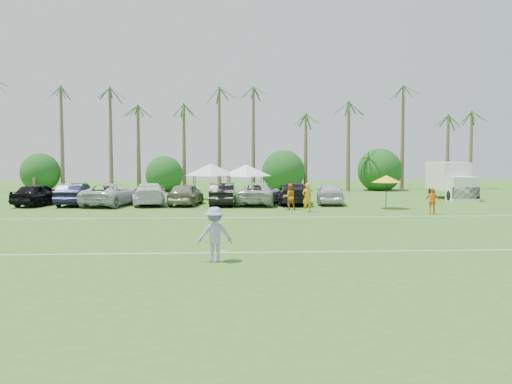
{
  "coord_description": "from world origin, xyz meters",
  "views": [
    {
      "loc": [
        -0.17,
        -20.04,
        3.92
      ],
      "look_at": [
        1.77,
        13.12,
        1.6
      ],
      "focal_mm": 40.0,
      "sensor_mm": 36.0,
      "label": 1
    }
  ],
  "objects": [
    {
      "name": "bush_tree_3",
      "position": [
        16.0,
        39.0,
        1.8
      ],
      "size": [
        4.0,
        4.0,
        4.0
      ],
      "color": "brown",
      "rests_on": "ground"
    },
    {
      "name": "palm_tree_0",
      "position": [
        -22.0,
        38.0,
        7.48
      ],
      "size": [
        2.4,
        2.4,
        8.9
      ],
      "color": "brown",
      "rests_on": "ground"
    },
    {
      "name": "palm_tree_10",
      "position": [
        23.0,
        38.0,
        9.21
      ],
      "size": [
        2.4,
        2.4,
        10.9
      ],
      "color": "brown",
      "rests_on": "ground"
    },
    {
      "name": "bush_tree_0",
      "position": [
        -19.0,
        39.0,
        1.8
      ],
      "size": [
        4.0,
        4.0,
        4.0
      ],
      "color": "brown",
      "rests_on": "ground"
    },
    {
      "name": "palm_tree_3",
      "position": [
        -8.0,
        38.0,
        10.06
      ],
      "size": [
        2.4,
        2.4,
        11.9
      ],
      "color": "brown",
      "rests_on": "ground"
    },
    {
      "name": "palm_tree_2",
      "position": [
        -12.0,
        38.0,
        9.21
      ],
      "size": [
        2.4,
        2.4,
        10.9
      ],
      "color": "brown",
      "rests_on": "ground"
    },
    {
      "name": "sideline_player_b",
      "position": [
        4.37,
        18.51,
        0.88
      ],
      "size": [
        0.95,
        0.78,
        1.77
      ],
      "primitive_type": "imported",
      "rotation": [
        0.0,
        0.0,
        3.28
      ],
      "color": "orange",
      "rests_on": "ground"
    },
    {
      "name": "ground",
      "position": [
        0.0,
        0.0,
        0.0
      ],
      "size": [
        120.0,
        120.0,
        0.0
      ],
      "primitive_type": "plane",
      "color": "#35681F",
      "rests_on": "ground"
    },
    {
      "name": "sideline_player_c",
      "position": [
        13.04,
        15.02,
        0.84
      ],
      "size": [
        1.06,
        0.71,
        1.67
      ],
      "primitive_type": "imported",
      "rotation": [
        0.0,
        0.0,
        2.8
      ],
      "color": "orange",
      "rests_on": "ground"
    },
    {
      "name": "parked_car_7",
      "position": [
        5.21,
        22.51,
        0.83
      ],
      "size": [
        3.11,
        5.98,
        1.66
      ],
      "primitive_type": "imported",
      "rotation": [
        0.0,
        0.0,
        3.0
      ],
      "color": "black",
      "rests_on": "ground"
    },
    {
      "name": "field_lines",
      "position": [
        0.0,
        8.0,
        0.01
      ],
      "size": [
        80.0,
        12.1,
        0.01
      ],
      "color": "white",
      "rests_on": "ground"
    },
    {
      "name": "palm_tree_11",
      "position": [
        27.0,
        38.0,
        10.06
      ],
      "size": [
        2.4,
        2.4,
        11.9
      ],
      "color": "brown",
      "rests_on": "ground"
    },
    {
      "name": "parked_car_0",
      "position": [
        -13.73,
        22.58,
        0.83
      ],
      "size": [
        3.19,
        5.21,
        1.66
      ],
      "primitive_type": "imported",
      "rotation": [
        0.0,
        0.0,
        2.87
      ],
      "color": "black",
      "rests_on": "ground"
    },
    {
      "name": "frisbee_player",
      "position": [
        -0.47,
        0.23,
        0.99
      ],
      "size": [
        1.38,
        0.93,
        1.97
      ],
      "rotation": [
        0.0,
        0.0,
        3.31
      ],
      "color": "#9695D3",
      "rests_on": "ground"
    },
    {
      "name": "palm_tree_8",
      "position": [
        13.0,
        38.0,
        7.48
      ],
      "size": [
        2.4,
        2.4,
        8.9
      ],
      "color": "brown",
      "rests_on": "ground"
    },
    {
      "name": "canopy_tent_right",
      "position": [
        1.78,
        27.52,
        2.9
      ],
      "size": [
        4.18,
        4.18,
        3.39
      ],
      "color": "black",
      "rests_on": "ground"
    },
    {
      "name": "sideline_player_a",
      "position": [
        5.36,
        16.98,
        0.96
      ],
      "size": [
        0.82,
        0.69,
        1.91
      ],
      "primitive_type": "imported",
      "rotation": [
        0.0,
        0.0,
        3.54
      ],
      "color": "orange",
      "rests_on": "ground"
    },
    {
      "name": "parked_car_3",
      "position": [
        -5.61,
        22.56,
        0.83
      ],
      "size": [
        2.9,
        5.92,
        1.66
      ],
      "primitive_type": "imported",
      "rotation": [
        0.0,
        0.0,
        3.25
      ],
      "color": "silver",
      "rests_on": "ground"
    },
    {
      "name": "parked_car_6",
      "position": [
        2.51,
        22.38,
        0.83
      ],
      "size": [
        3.98,
        6.42,
        1.66
      ],
      "primitive_type": "imported",
      "rotation": [
        0.0,
        0.0,
        2.92
      ],
      "color": "#B5B5B6",
      "rests_on": "ground"
    },
    {
      "name": "market_umbrella",
      "position": [
        11.15,
        18.78,
        2.08
      ],
      "size": [
        2.08,
        2.08,
        2.32
      ],
      "color": "black",
      "rests_on": "ground"
    },
    {
      "name": "canopy_tent_left",
      "position": [
        -1.14,
        27.46,
        2.98
      ],
      "size": [
        4.3,
        4.3,
        3.48
      ],
      "color": "black",
      "rests_on": "ground"
    },
    {
      "name": "parked_car_4",
      "position": [
        -2.91,
        22.29,
        0.83
      ],
      "size": [
        2.76,
        5.13,
        1.66
      ],
      "primitive_type": "imported",
      "rotation": [
        0.0,
        0.0,
        2.97
      ],
      "color": "gray",
      "rests_on": "ground"
    },
    {
      "name": "palm_tree_4",
      "position": [
        -4.0,
        38.0,
        7.48
      ],
      "size": [
        2.4,
        2.4,
        8.9
      ],
      "color": "brown",
      "rests_on": "ground"
    },
    {
      "name": "bush_tree_1",
      "position": [
        -6.0,
        39.0,
        1.8
      ],
      "size": [
        4.0,
        4.0,
        4.0
      ],
      "color": "brown",
      "rests_on": "ground"
    },
    {
      "name": "parked_car_8",
      "position": [
        7.92,
        22.41,
        0.83
      ],
      "size": [
        2.61,
        5.09,
        1.66
      ],
      "primitive_type": "imported",
      "rotation": [
        0.0,
        0.0,
        3.0
      ],
      "color": "silver",
      "rests_on": "ground"
    },
    {
      "name": "palm_tree_5",
      "position": [
        0.0,
        38.0,
        8.35
      ],
      "size": [
        2.4,
        2.4,
        9.9
      ],
      "color": "brown",
      "rests_on": "ground"
    },
    {
      "name": "palm_tree_6",
      "position": [
        4.0,
        38.0,
        9.21
      ],
      "size": [
        2.4,
        2.4,
        10.9
      ],
      "color": "brown",
      "rests_on": "ground"
    },
    {
      "name": "palm_tree_1",
      "position": [
        -17.0,
        38.0,
        8.35
      ],
      "size": [
        2.4,
        2.4,
        9.9
      ],
      "color": "brown",
      "rests_on": "ground"
    },
    {
      "name": "bush_tree_2",
      "position": [
        6.0,
        39.0,
        1.8
      ],
      "size": [
        4.0,
        4.0,
        4.0
      ],
      "color": "brown",
      "rests_on": "ground"
    },
    {
      "name": "palm_tree_9",
      "position": [
        18.0,
        38.0,
        8.35
      ],
      "size": [
        2.4,
        2.4,
        9.9
      ],
      "color": "brown",
      "rests_on": "ground"
    },
    {
      "name": "parked_car_1",
      "position": [
        -11.03,
        22.58,
        0.83
      ],
      "size": [
        1.98,
        5.1,
        1.66
      ],
      "primitive_type": "imported",
      "rotation": [
        0.0,
        0.0,
        3.1
      ],
      "color": "black",
      "rests_on": "ground"
    },
    {
      "name": "box_truck",
      "position": [
        19.03,
        26.82,
        1.64
      ],
      "size": [
        2.39,
        5.99,
        3.07
      ],
      "rotation": [
        0.0,
        0.0,
        0.01
      ],
      "color": "white",
      "rests_on": "ground"
    },
    {
      "name": "palm_tree_7",
      "position": [
        8.0,
        38.0,
        10.06
      ],
      "size": [
        2.4,
        2.4,
        11.9
      ],
      "color": "brown",
      "rests_on": "ground"
    },
    {
      "name": "parked_car_5",
      "position": [
        -0.2,
        22.05,
        0.83
      ],
      "size": [
        1.95,
        5.1,
        1.66
      ],
      "primitive_type": "imported",
      "rotation": [
        0.0,
        0.0,
        3.1
      ],
      "color": "black",
      "rests_on": "ground"
    },
    {
      "name": "parked_car_2",
      "position": [
        -8.32,
        22.23,
        0.83
      ],
      "size": [
        4.21,
        6.48,
        1.66
      ],
      "primitive_type": "imported",
      "rotation": [
        0.0,
        0.0,
        2.88
      ],
      "color": "silver",
      "rests_on": "ground"
    }
  ]
}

